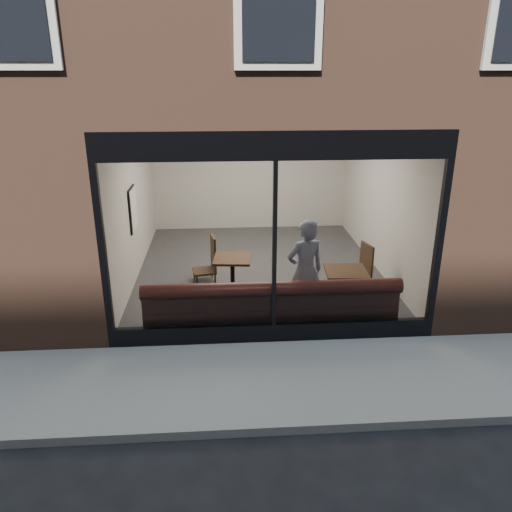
{
  "coord_description": "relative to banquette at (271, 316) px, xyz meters",
  "views": [
    {
      "loc": [
        -0.75,
        -4.72,
        3.95
      ],
      "look_at": [
        -0.24,
        2.4,
        1.29
      ],
      "focal_mm": 35.0,
      "sensor_mm": 36.0,
      "label": 1
    }
  ],
  "objects": [
    {
      "name": "cafe_wall_back",
      "position": [
        0.0,
        5.54,
        1.37
      ],
      "size": [
        5.0,
        0.0,
        5.0
      ],
      "primitive_type": "plane",
      "rotation": [
        1.57,
        0.0,
        0.0
      ],
      "color": "beige",
      "rests_on": "ground"
    },
    {
      "name": "cafe_chair_right",
      "position": [
        1.74,
        1.29,
        0.01
      ],
      "size": [
        0.52,
        0.52,
        0.04
      ],
      "primitive_type": "cube",
      "rotation": [
        0.0,
        0.0,
        3.4
      ],
      "color": "#301D12",
      "rests_on": "cafe_floor"
    },
    {
      "name": "cafe_wall_right",
      "position": [
        2.49,
        2.55,
        1.37
      ],
      "size": [
        0.0,
        6.0,
        6.0
      ],
      "primitive_type": "plane",
      "rotation": [
        1.57,
        0.0,
        -1.57
      ],
      "color": "beige",
      "rests_on": "ground"
    },
    {
      "name": "cafe_table_left",
      "position": [
        -0.58,
        1.3,
        0.52
      ],
      "size": [
        0.73,
        0.73,
        0.04
      ],
      "primitive_type": "cube",
      "rotation": [
        0.0,
        0.0,
        -0.1
      ],
      "color": "#301D12",
      "rests_on": "cafe_floor"
    },
    {
      "name": "kerb_near",
      "position": [
        0.0,
        -2.5,
        -0.17
      ],
      "size": [
        40.0,
        0.1,
        0.12
      ],
      "primitive_type": "cube",
      "color": "gray",
      "rests_on": "ground"
    },
    {
      "name": "host_building_pier_right",
      "position": [
        3.75,
        5.55,
        1.38
      ],
      "size": [
        2.5,
        12.0,
        3.2
      ],
      "primitive_type": "cube",
      "color": "brown",
      "rests_on": "ground"
    },
    {
      "name": "cafe_wall_left",
      "position": [
        -2.49,
        2.55,
        1.37
      ],
      "size": [
        0.0,
        6.0,
        6.0
      ],
      "primitive_type": "plane",
      "rotation": [
        1.57,
        0.0,
        1.57
      ],
      "color": "beige",
      "rests_on": "ground"
    },
    {
      "name": "storefront_kick",
      "position": [
        0.0,
        -0.4,
        -0.08
      ],
      "size": [
        5.0,
        0.1,
        0.3
      ],
      "primitive_type": "cube",
      "color": "black",
      "rests_on": "ground"
    },
    {
      "name": "sidewalk_near",
      "position": [
        0.0,
        -1.45,
        -0.22
      ],
      "size": [
        40.0,
        2.0,
        0.01
      ],
      "primitive_type": "cube",
      "color": "gray",
      "rests_on": "ground"
    },
    {
      "name": "host_building_backfill",
      "position": [
        0.0,
        8.55,
        1.38
      ],
      "size": [
        5.0,
        6.0,
        3.2
      ],
      "primitive_type": "cube",
      "color": "brown",
      "rests_on": "ground"
    },
    {
      "name": "cafe_chair_left",
      "position": [
        -1.12,
        1.98,
        0.01
      ],
      "size": [
        0.5,
        0.5,
        0.04
      ],
      "primitive_type": "cube",
      "rotation": [
        0.0,
        0.0,
        3.33
      ],
      "color": "#301D12",
      "rests_on": "cafe_floor"
    },
    {
      "name": "storefront_header",
      "position": [
        0.0,
        -0.4,
        2.77
      ],
      "size": [
        5.0,
        0.1,
        0.4
      ],
      "primitive_type": "cube",
      "color": "black",
      "rests_on": "host_building_upper"
    },
    {
      "name": "host_building_pier_left",
      "position": [
        -3.75,
        5.55,
        1.38
      ],
      "size": [
        2.5,
        12.0,
        3.2
      ],
      "primitive_type": "cube",
      "color": "brown",
      "rests_on": "ground"
    },
    {
      "name": "cafe_ceiling",
      "position": [
        0.0,
        2.55,
        2.97
      ],
      "size": [
        6.0,
        6.0,
        0.0
      ],
      "primitive_type": "plane",
      "rotation": [
        3.14,
        0.0,
        0.0
      ],
      "color": "white",
      "rests_on": "host_building_upper"
    },
    {
      "name": "cafe_table_right",
      "position": [
        1.33,
        0.55,
        0.52
      ],
      "size": [
        0.75,
        0.75,
        0.05
      ],
      "primitive_type": "cube",
      "rotation": [
        0.0,
        0.0,
        -0.07
      ],
      "color": "#301D12",
      "rests_on": "cafe_floor"
    },
    {
      "name": "storefront_glass",
      "position": [
        0.0,
        -0.43,
        1.33
      ],
      "size": [
        4.8,
        0.0,
        4.8
      ],
      "primitive_type": "plane",
      "rotation": [
        1.57,
        0.0,
        0.0
      ],
      "color": "white",
      "rests_on": "storefront_kick"
    },
    {
      "name": "person",
      "position": [
        0.58,
        0.26,
        0.66
      ],
      "size": [
        0.73,
        0.58,
        1.76
      ],
      "primitive_type": "imported",
      "rotation": [
        0.0,
        0.0,
        3.42
      ],
      "color": "#8493B4",
      "rests_on": "cafe_floor"
    },
    {
      "name": "banquette",
      "position": [
        0.0,
        0.0,
        0.0
      ],
      "size": [
        4.0,
        0.55,
        0.45
      ],
      "primitive_type": "cube",
      "color": "#3C1616",
      "rests_on": "cafe_floor"
    },
    {
      "name": "ground",
      "position": [
        0.0,
        -2.45,
        -0.23
      ],
      "size": [
        120.0,
        120.0,
        0.0
      ],
      "primitive_type": "plane",
      "color": "black",
      "rests_on": "ground"
    },
    {
      "name": "storefront_mullion",
      "position": [
        0.0,
        -0.4,
        1.32
      ],
      "size": [
        0.06,
        0.1,
        2.5
      ],
      "primitive_type": "cube",
      "color": "black",
      "rests_on": "storefront_kick"
    },
    {
      "name": "cafe_floor",
      "position": [
        0.0,
        2.55,
        -0.21
      ],
      "size": [
        6.0,
        6.0,
        0.0
      ],
      "primitive_type": "plane",
      "color": "#2D2D30",
      "rests_on": "ground"
    },
    {
      "name": "wall_poster",
      "position": [
        -2.45,
        2.3,
        1.21
      ],
      "size": [
        0.02,
        0.6,
        0.79
      ],
      "primitive_type": "cube",
      "color": "white",
      "rests_on": "cafe_wall_left"
    }
  ]
}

